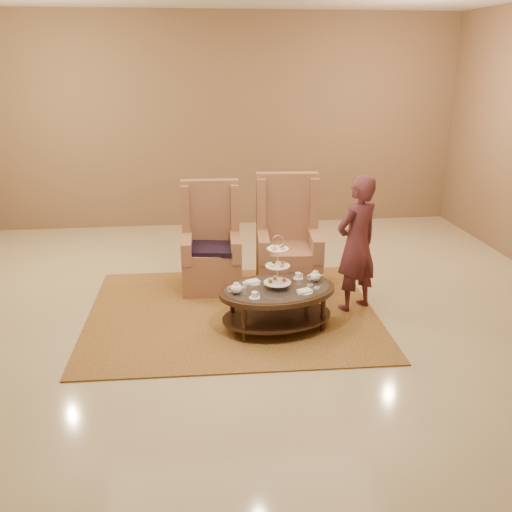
{
  "coord_description": "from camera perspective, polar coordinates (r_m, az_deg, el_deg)",
  "views": [
    {
      "loc": [
        -0.58,
        -5.72,
        2.74
      ],
      "look_at": [
        0.11,
        0.2,
        0.68
      ],
      "focal_mm": 40.0,
      "sensor_mm": 36.0,
      "label": 1
    }
  ],
  "objects": [
    {
      "name": "armchair_right",
      "position": [
        7.13,
        3.19,
        0.52
      ],
      "size": [
        0.82,
        0.85,
        1.42
      ],
      "rotation": [
        0.0,
        0.0,
        -0.08
      ],
      "color": "#9A6548",
      "rests_on": "ground"
    },
    {
      "name": "ceiling",
      "position": [
        6.36,
        -0.82,
        -6.44
      ],
      "size": [
        8.0,
        8.0,
        0.02
      ],
      "primitive_type": "cube",
      "color": "beige",
      "rests_on": "ground"
    },
    {
      "name": "armchair_left",
      "position": [
        7.17,
        -4.48,
        0.37
      ],
      "size": [
        0.74,
        0.76,
        1.33
      ],
      "rotation": [
        0.0,
        0.0,
        -0.03
      ],
      "color": "#9A6548",
      "rests_on": "ground"
    },
    {
      "name": "rug",
      "position": [
        6.54,
        -2.39,
        -5.66
      ],
      "size": [
        3.3,
        2.77,
        0.02
      ],
      "rotation": [
        0.0,
        0.0,
        -0.02
      ],
      "color": "olive",
      "rests_on": "ground"
    },
    {
      "name": "wall_back",
      "position": [
        9.78,
        -3.37,
        13.2
      ],
      "size": [
        8.0,
        0.04,
        3.5
      ],
      "primitive_type": "cube",
      "color": "#866749",
      "rests_on": "ground"
    },
    {
      "name": "ground",
      "position": [
        6.36,
        -0.82,
        -6.44
      ],
      "size": [
        8.0,
        8.0,
        0.0
      ],
      "primitive_type": "plane",
      "color": "#C4B792",
      "rests_on": "ground"
    },
    {
      "name": "person",
      "position": [
        6.47,
        10.04,
        1.16
      ],
      "size": [
        0.68,
        0.61,
        1.57
      ],
      "rotation": [
        0.0,
        0.0,
        3.64
      ],
      "color": "#502228",
      "rests_on": "ground"
    },
    {
      "name": "tea_table",
      "position": [
        6.03,
        2.13,
        -3.96
      ],
      "size": [
        1.39,
        1.08,
        1.05
      ],
      "rotation": [
        0.0,
        0.0,
        0.19
      ],
      "color": "black",
      "rests_on": "ground"
    }
  ]
}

